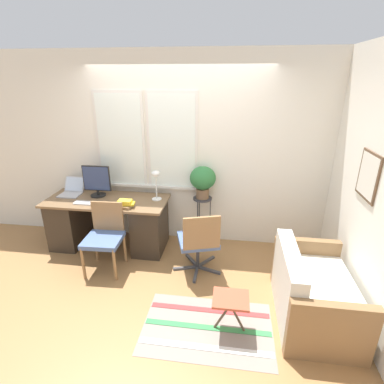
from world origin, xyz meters
TOP-DOWN VIEW (x-y plane):
  - ground_plane at (0.00, 0.00)m, footprint 14.00×14.00m
  - wall_back_with_window at (-0.02, 0.78)m, footprint 9.00×0.12m
  - wall_right_with_picture at (2.11, -0.00)m, footprint 0.08×9.00m
  - desk at (-0.97, 0.35)m, footprint 1.70×0.70m
  - laptop at (-1.56, 0.48)m, footprint 0.30×0.34m
  - monitor at (-1.15, 0.48)m, footprint 0.40×0.22m
  - keyboard at (-1.15, 0.18)m, footprint 0.41×0.11m
  - mouse at (-0.86, 0.16)m, footprint 0.04×0.06m
  - desk_lamp at (-0.27, 0.46)m, footprint 0.14×0.14m
  - book_stack at (-0.61, 0.14)m, footprint 0.23×0.19m
  - desk_chair_wooden at (-0.81, -0.16)m, footprint 0.47×0.48m
  - office_chair_swivel at (0.39, -0.10)m, footprint 0.63×0.61m
  - couch_loveseat at (1.63, -0.70)m, footprint 0.73×1.15m
  - plant_stand at (0.35, 0.63)m, footprint 0.27×0.27m
  - potted_plant at (0.35, 0.63)m, footprint 0.36×0.36m
  - floor_rug_striped at (0.59, -1.02)m, footprint 1.29×0.84m
  - folding_stool at (0.81, -1.01)m, footprint 0.35×0.29m

SIDE VIEW (x-z plane):
  - ground_plane at x=0.00m, z-range 0.00..0.00m
  - floor_rug_striped at x=0.59m, z-range 0.00..0.01m
  - couch_loveseat at x=1.63m, z-range -0.10..0.65m
  - folding_stool at x=0.81m, z-range 0.15..0.54m
  - desk at x=-0.97m, z-range 0.02..0.76m
  - office_chair_swivel at x=0.39m, z-range 0.02..0.87m
  - desk_chair_wooden at x=-0.81m, z-range 0.04..0.90m
  - plant_stand at x=0.35m, z-range 0.27..1.00m
  - keyboard at x=-1.15m, z-range 0.74..0.75m
  - mouse at x=-0.86m, z-range 0.74..0.77m
  - book_stack at x=-0.61m, z-range 0.73..0.83m
  - laptop at x=-1.56m, z-range 0.68..0.89m
  - monitor at x=-1.15m, z-range 0.73..1.18m
  - potted_plant at x=0.35m, z-range 0.77..1.24m
  - desk_lamp at x=-0.27m, z-range 0.84..1.26m
  - wall_right_with_picture at x=2.11m, z-range 0.00..2.70m
  - wall_back_with_window at x=-0.02m, z-range 0.00..2.70m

